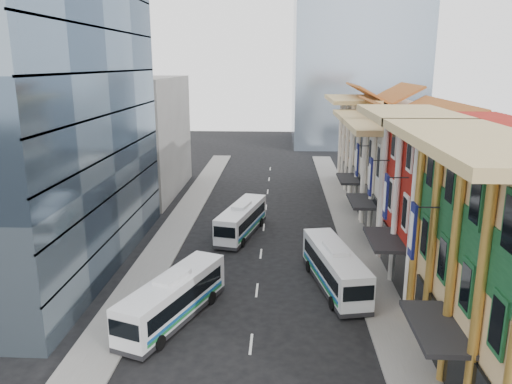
# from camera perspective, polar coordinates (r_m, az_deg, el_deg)

# --- Properties ---
(sidewalk_right) EXTENTS (3.00, 90.00, 0.15)m
(sidewalk_right) POSITION_cam_1_polar(r_m,az_deg,el_deg) (42.93, 12.06, -7.03)
(sidewalk_right) COLOR slate
(sidewalk_right) RESTS_ON ground
(sidewalk_left) EXTENTS (3.00, 90.00, 0.15)m
(sidewalk_left) POSITION_cam_1_polar(r_m,az_deg,el_deg) (43.55, -10.76, -6.64)
(sidewalk_left) COLOR slate
(sidewalk_left) RESTS_ON ground
(shophouse_red) EXTENTS (8.00, 10.00, 12.00)m
(shophouse_red) POSITION_cam_1_polar(r_m,az_deg,el_deg) (37.84, 21.96, -1.27)
(shophouse_red) COLOR #A01B12
(shophouse_red) RESTS_ON ground
(shophouse_cream_near) EXTENTS (8.00, 9.00, 10.00)m
(shophouse_cream_near) POSITION_cam_1_polar(r_m,az_deg,el_deg) (46.86, 18.18, 0.70)
(shophouse_cream_near) COLOR white
(shophouse_cream_near) RESTS_ON ground
(shophouse_cream_mid) EXTENTS (8.00, 9.00, 10.00)m
(shophouse_cream_mid) POSITION_cam_1_polar(r_m,az_deg,el_deg) (55.39, 15.81, 2.92)
(shophouse_cream_mid) COLOR white
(shophouse_cream_mid) RESTS_ON ground
(shophouse_cream_far) EXTENTS (8.00, 12.00, 11.00)m
(shophouse_cream_far) POSITION_cam_1_polar(r_m,az_deg,el_deg) (65.42, 13.85, 5.21)
(shophouse_cream_far) COLOR white
(shophouse_cream_far) RESTS_ON ground
(office_tower) EXTENTS (12.00, 26.00, 30.00)m
(office_tower) POSITION_cam_1_polar(r_m,az_deg,el_deg) (40.88, -24.74, 12.38)
(office_tower) COLOR #384858
(office_tower) RESTS_ON ground
(office_block_far) EXTENTS (10.00, 18.00, 14.00)m
(office_block_far) POSITION_cam_1_polar(r_m,az_deg,el_deg) (62.56, -13.54, 6.21)
(office_block_far) COLOR gray
(office_block_far) RESTS_ON ground
(bus_left_near) EXTENTS (5.52, 9.81, 3.09)m
(bus_left_near) POSITION_cam_1_polar(r_m,az_deg,el_deg) (31.94, -9.44, -11.80)
(bus_left_near) COLOR silver
(bus_left_near) RESTS_ON ground
(bus_left_far) EXTENTS (4.35, 9.77, 3.05)m
(bus_left_far) POSITION_cam_1_polar(r_m,az_deg,el_deg) (46.51, -1.66, -3.11)
(bus_left_far) COLOR silver
(bus_left_far) RESTS_ON ground
(bus_right) EXTENTS (4.19, 10.09, 3.15)m
(bus_right) POSITION_cam_1_polar(r_m,az_deg,el_deg) (36.25, 8.98, -8.44)
(bus_right) COLOR silver
(bus_right) RESTS_ON ground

